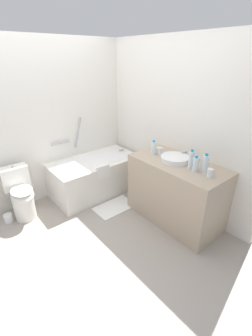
% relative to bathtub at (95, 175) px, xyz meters
% --- Properties ---
extents(ground_plane, '(3.81, 3.81, 0.00)m').
position_rel_bathtub_xyz_m(ground_plane, '(-0.66, -0.84, -0.30)').
color(ground_plane, '#9E9389').
extents(wall_back_tiled, '(3.21, 0.10, 2.32)m').
position_rel_bathtub_xyz_m(wall_back_tiled, '(-0.66, 0.41, 0.85)').
color(wall_back_tiled, silver).
rests_on(wall_back_tiled, ground_plane).
extents(wall_right_mirror, '(0.10, 2.79, 2.32)m').
position_rel_bathtub_xyz_m(wall_right_mirror, '(0.80, -0.84, 0.85)').
color(wall_right_mirror, silver).
rests_on(wall_right_mirror, ground_plane).
extents(bathtub, '(1.41, 0.73, 1.19)m').
position_rel_bathtub_xyz_m(bathtub, '(0.00, 0.00, 0.00)').
color(bathtub, white).
rests_on(bathtub, ground_plane).
extents(toilet, '(0.35, 0.53, 0.73)m').
position_rel_bathtub_xyz_m(toilet, '(-1.16, 0.06, 0.05)').
color(toilet, white).
rests_on(toilet, ground_plane).
extents(vanity_counter, '(0.62, 1.25, 0.85)m').
position_rel_bathtub_xyz_m(vanity_counter, '(0.44, -1.30, 0.12)').
color(vanity_counter, tan).
rests_on(vanity_counter, ground_plane).
extents(sink_basin, '(0.36, 0.36, 0.07)m').
position_rel_bathtub_xyz_m(sink_basin, '(0.43, -1.24, 0.58)').
color(sink_basin, white).
rests_on(sink_basin, vanity_counter).
extents(sink_faucet, '(0.10, 0.15, 0.09)m').
position_rel_bathtub_xyz_m(sink_faucet, '(0.64, -1.24, 0.58)').
color(sink_faucet, '#BCBCC1').
rests_on(sink_faucet, vanity_counter).
extents(water_bottle_0, '(0.07, 0.07, 0.23)m').
position_rel_bathtub_xyz_m(water_bottle_0, '(0.46, -1.65, 0.65)').
color(water_bottle_0, silver).
rests_on(water_bottle_0, vanity_counter).
extents(water_bottle_1, '(0.07, 0.07, 0.19)m').
position_rel_bathtub_xyz_m(water_bottle_1, '(0.39, -1.57, 0.63)').
color(water_bottle_1, silver).
rests_on(water_bottle_1, vanity_counter).
extents(water_bottle_2, '(0.06, 0.06, 0.24)m').
position_rel_bathtub_xyz_m(water_bottle_2, '(0.42, -1.49, 0.66)').
color(water_bottle_2, silver).
rests_on(water_bottle_2, vanity_counter).
extents(water_bottle_3, '(0.07, 0.07, 0.20)m').
position_rel_bathtub_xyz_m(water_bottle_3, '(0.39, -0.90, 0.64)').
color(water_bottle_3, silver).
rests_on(water_bottle_3, vanity_counter).
extents(drinking_glass_0, '(0.06, 0.06, 0.10)m').
position_rel_bathtub_xyz_m(drinking_glass_0, '(0.39, -1.76, 0.60)').
color(drinking_glass_0, white).
rests_on(drinking_glass_0, vanity_counter).
extents(drinking_glass_1, '(0.08, 0.08, 0.09)m').
position_rel_bathtub_xyz_m(drinking_glass_1, '(0.46, -0.95, 0.59)').
color(drinking_glass_1, white).
rests_on(drinking_glass_1, vanity_counter).
extents(bath_mat, '(0.60, 0.36, 0.01)m').
position_rel_bathtub_xyz_m(bath_mat, '(-0.05, -0.58, -0.30)').
color(bath_mat, white).
rests_on(bath_mat, ground_plane).
extents(toilet_paper_roll, '(0.11, 0.11, 0.12)m').
position_rel_bathtub_xyz_m(toilet_paper_roll, '(-1.38, 0.08, -0.25)').
color(toilet_paper_roll, white).
rests_on(toilet_paper_roll, ground_plane).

